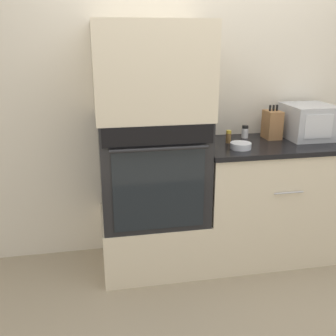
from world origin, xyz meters
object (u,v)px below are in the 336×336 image
Objects in this scene: condiment_jar_near at (245,132)px; bowl at (241,146)px; knife_block at (272,125)px; microwave at (308,121)px; condiment_jar_mid at (228,137)px; wall_oven at (152,168)px.

bowl is at bearing -116.15° from condiment_jar_near.
microwave is at bearing -7.41° from knife_block.
condiment_jar_mid reaches higher than bowl.
condiment_jar_near is at bearing 63.85° from bowl.
microwave is 0.50m from condiment_jar_near.
wall_oven is 2.88× the size of knife_block.
wall_oven is 0.65m from bowl.
knife_block is at bearing 172.59° from microwave.
condiment_jar_mid is (0.59, 0.05, 0.19)m from wall_oven.
condiment_jar_near is 1.04× the size of condiment_jar_mid.
wall_oven is 7.68× the size of condiment_jar_near.
microwave is 2.52× the size of bowl.
condiment_jar_near reaches higher than condiment_jar_mid.
microwave reaches higher than condiment_jar_near.
microwave is at bearing 18.63° from bowl.
microwave is (1.25, 0.09, 0.28)m from wall_oven.
bowl is at bearing -11.43° from wall_oven.
wall_oven is 1.28m from microwave.
condiment_jar_mid is at bearing 4.94° from wall_oven.
bowl is at bearing -161.37° from microwave.
condiment_jar_near is 0.22m from condiment_jar_mid.
microwave is 0.67m from bowl.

